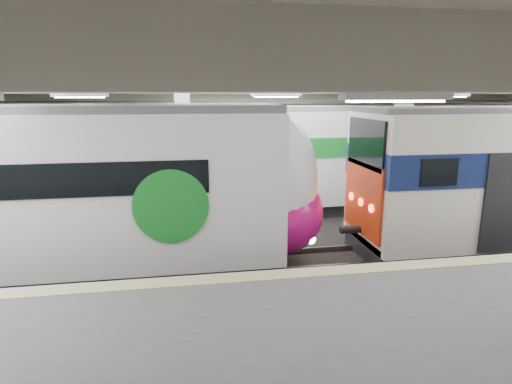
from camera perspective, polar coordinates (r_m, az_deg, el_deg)
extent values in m
cube|color=black|center=(13.16, 4.34, -9.57)|extent=(36.00, 24.00, 0.10)
cube|color=silver|center=(12.18, 4.80, 15.58)|extent=(36.00, 24.00, 0.20)
cube|color=beige|center=(22.11, -1.79, 7.15)|extent=(30.00, 0.10, 5.50)
cube|color=#C6BE8C|center=(9.84, 9.06, -10.40)|extent=(30.00, 0.50, 0.02)
cube|color=beige|center=(14.96, -9.56, 4.19)|extent=(0.50, 0.50, 5.50)
cube|color=beige|center=(16.96, 18.67, 4.71)|extent=(0.50, 0.50, 5.50)
cube|color=beige|center=(12.17, 4.78, 14.16)|extent=(30.00, 18.00, 0.50)
cube|color=#59544C|center=(13.12, 4.35, -9.04)|extent=(30.00, 1.52, 0.16)
cube|color=#59544C|center=(18.22, 0.20, -2.66)|extent=(30.00, 1.52, 0.16)
cylinder|color=black|center=(12.17, 4.73, 11.57)|extent=(30.00, 0.03, 0.03)
cylinder|color=black|center=(17.55, 0.21, 12.03)|extent=(30.00, 0.03, 0.03)
cube|color=white|center=(10.24, 7.57, 12.48)|extent=(26.00, 8.40, 0.12)
cube|color=white|center=(12.73, -28.22, 0.16)|extent=(13.37, 2.98, 4.01)
ellipsoid|color=white|center=(12.32, 2.66, 1.33)|extent=(2.36, 2.92, 3.93)
ellipsoid|color=#C41076|center=(12.55, 3.15, -2.60)|extent=(2.51, 2.98, 2.41)
cylinder|color=#188529|center=(10.62, -11.27, -1.92)|extent=(1.85, 0.06, 1.85)
cube|color=#4C4C51|center=(12.49, -29.26, 9.62)|extent=(13.37, 2.45, 0.20)
cube|color=black|center=(13.32, -27.22, -8.92)|extent=(13.37, 2.09, 0.70)
cube|color=#B32D0B|center=(13.27, 14.04, -0.80)|extent=(0.08, 2.58, 2.17)
cube|color=black|center=(12.99, 14.44, 6.32)|extent=(0.08, 2.43, 1.42)
cube|color=white|center=(17.50, -6.70, 4.40)|extent=(14.15, 3.35, 3.81)
cube|color=#188529|center=(17.43, -6.74, 6.03)|extent=(14.19, 3.41, 0.80)
cube|color=#4C4C51|center=(17.32, -6.88, 10.98)|extent=(14.13, 2.85, 0.16)
cube|color=black|center=(17.93, -6.52, -2.27)|extent=(14.13, 3.05, 0.60)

